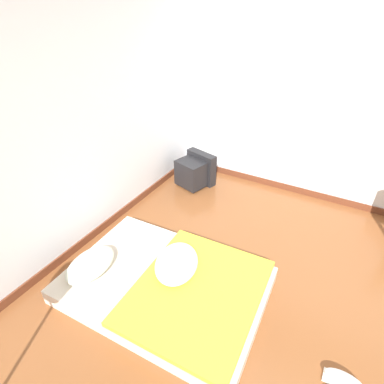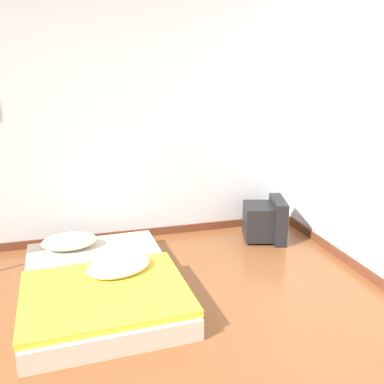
# 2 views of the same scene
# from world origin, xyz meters

# --- Properties ---
(ground_plane) EXTENTS (20.00, 20.00, 0.00)m
(ground_plane) POSITION_xyz_m (0.00, 0.00, 0.00)
(ground_plane) COLOR brown
(wall_back) EXTENTS (7.23, 0.08, 2.60)m
(wall_back) POSITION_xyz_m (-0.02, 2.49, 1.30)
(wall_back) COLOR silver
(wall_back) RESTS_ON ground_plane
(wall_right) EXTENTS (0.08, 7.32, 2.60)m
(wall_right) POSITION_xyz_m (2.44, 0.00, 1.29)
(wall_right) COLOR silver
(wall_right) RESTS_ON ground_plane
(mattress_bed) EXTENTS (1.30, 1.82, 0.31)m
(mattress_bed) POSITION_xyz_m (0.06, 1.30, 0.11)
(mattress_bed) COLOR beige
(mattress_bed) RESTS_ON ground_plane
(crt_tv) EXTENTS (0.53, 0.53, 0.46)m
(crt_tv) POSITION_xyz_m (1.90, 2.01, 0.22)
(crt_tv) COLOR black
(crt_tv) RESTS_ON ground_plane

